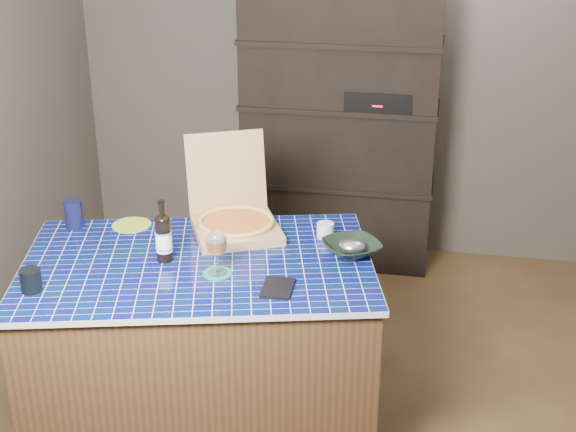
% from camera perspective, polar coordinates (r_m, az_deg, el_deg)
% --- Properties ---
extents(room, '(3.50, 3.50, 3.50)m').
position_cam_1_polar(room, '(3.53, 0.49, 4.60)').
color(room, brown).
rests_on(room, ground).
extents(shelving_unit, '(1.20, 0.41, 1.80)m').
position_cam_1_polar(shelving_unit, '(5.08, 3.72, 6.31)').
color(shelving_unit, black).
rests_on(shelving_unit, floor).
extents(kitchen_island, '(1.70, 1.30, 0.83)m').
position_cam_1_polar(kitchen_island, '(3.70, -6.17, -8.95)').
color(kitchen_island, '#452F1B').
rests_on(kitchen_island, floor).
extents(pizza_box, '(0.54, 0.58, 0.42)m').
position_cam_1_polar(pizza_box, '(3.74, -3.77, -0.29)').
color(pizza_box, tan).
rests_on(pizza_box, kitchen_island).
extents(mead_bottle, '(0.08, 0.08, 0.28)m').
position_cam_1_polar(mead_bottle, '(3.48, -8.84, -1.50)').
color(mead_bottle, black).
rests_on(mead_bottle, kitchen_island).
extents(teal_trivet, '(0.13, 0.13, 0.01)m').
position_cam_1_polar(teal_trivet, '(3.38, -5.03, -4.09)').
color(teal_trivet, '#177378').
rests_on(teal_trivet, kitchen_island).
extents(wine_glass, '(0.09, 0.09, 0.20)m').
position_cam_1_polar(wine_glass, '(3.32, -5.11, -1.98)').
color(wine_glass, white).
rests_on(wine_glass, teal_trivet).
extents(tumbler, '(0.09, 0.09, 0.09)m').
position_cam_1_polar(tumbler, '(3.38, -17.82, -4.37)').
color(tumbler, black).
rests_on(tumbler, kitchen_island).
extents(dvd_case, '(0.13, 0.18, 0.01)m').
position_cam_1_polar(dvd_case, '(3.25, -0.74, -5.13)').
color(dvd_case, black).
rests_on(dvd_case, kitchen_island).
extents(bowl, '(0.34, 0.34, 0.06)m').
position_cam_1_polar(bowl, '(3.54, 4.55, -2.28)').
color(bowl, black).
rests_on(bowl, kitchen_island).
extents(foil_contents, '(0.12, 0.10, 0.06)m').
position_cam_1_polar(foil_contents, '(3.54, 4.56, -2.13)').
color(foil_contents, '#ADAEB9').
rests_on(foil_contents, bowl).
extents(white_jar, '(0.08, 0.08, 0.07)m').
position_cam_1_polar(white_jar, '(3.70, 2.67, -1.01)').
color(white_jar, silver).
rests_on(white_jar, kitchen_island).
extents(navy_cup, '(0.08, 0.08, 0.13)m').
position_cam_1_polar(navy_cup, '(3.92, -14.99, 0.14)').
color(navy_cup, black).
rests_on(navy_cup, kitchen_island).
extents(green_trivet, '(0.19, 0.19, 0.01)m').
position_cam_1_polar(green_trivet, '(3.90, -11.06, -0.63)').
color(green_trivet, '#98BE28').
rests_on(green_trivet, kitchen_island).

